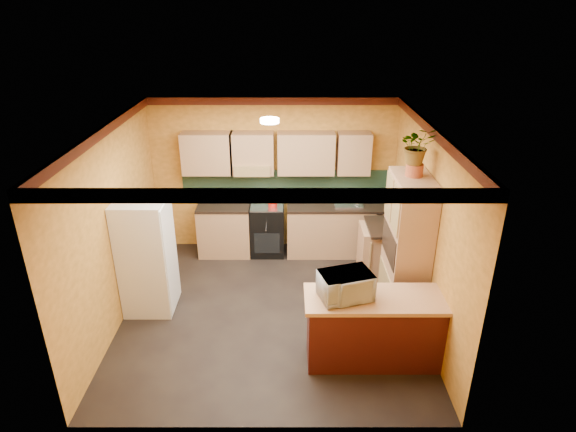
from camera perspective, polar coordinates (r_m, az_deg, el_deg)
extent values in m
plane|color=black|center=(7.16, -2.02, -11.14)|extent=(4.20, 4.20, 0.00)
cube|color=white|center=(6.02, -2.40, 10.31)|extent=(4.20, 4.20, 0.04)
cube|color=gold|center=(8.42, -1.69, 4.84)|extent=(4.20, 0.04, 2.70)
cube|color=gold|center=(4.67, -3.11, -12.58)|extent=(4.20, 0.04, 2.70)
cube|color=gold|center=(6.88, -19.95, -1.28)|extent=(0.04, 4.20, 2.70)
cube|color=gold|center=(6.73, 15.98, -1.31)|extent=(0.04, 4.20, 2.70)
cube|color=#1B3324|center=(8.46, 0.01, 3.76)|extent=(3.70, 0.02, 0.53)
cube|color=#1B3324|center=(8.03, 13.25, 1.94)|extent=(0.02, 1.40, 0.53)
cube|color=#A58457|center=(8.11, -1.05, 7.44)|extent=(3.10, 0.34, 0.70)
cylinder|color=white|center=(6.61, -2.19, 11.24)|extent=(0.26, 0.26, 0.06)
cube|color=#A58457|center=(8.49, 1.77, -1.63)|extent=(3.65, 0.60, 0.88)
cube|color=black|center=(8.30, 1.81, 1.22)|extent=(3.65, 0.62, 0.04)
cube|color=black|center=(8.49, -2.45, -1.54)|extent=(0.58, 0.58, 0.91)
cube|color=silver|center=(8.35, 7.14, 1.43)|extent=(0.48, 0.40, 0.03)
cube|color=#A58457|center=(7.89, 11.38, -4.30)|extent=(0.60, 0.80, 0.88)
cube|color=black|center=(7.68, 11.66, -1.28)|extent=(0.62, 0.80, 0.04)
cube|color=white|center=(7.09, -16.42, -4.55)|extent=(0.68, 0.66, 1.70)
cube|color=#A58457|center=(6.72, 13.83, -3.97)|extent=(0.48, 0.90, 2.10)
cylinder|color=#A04626|center=(6.32, 14.75, 5.31)|extent=(0.22, 0.22, 0.16)
imported|color=#A58457|center=(6.23, 15.06, 8.08)|extent=(0.44, 0.39, 0.48)
cube|color=#461210|center=(6.17, 10.99, -13.24)|extent=(1.80, 0.55, 0.88)
cube|color=tan|center=(5.90, 11.35, -9.64)|extent=(1.90, 0.65, 0.05)
imported|color=white|center=(5.72, 6.82, -8.18)|extent=(0.69, 0.56, 0.33)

